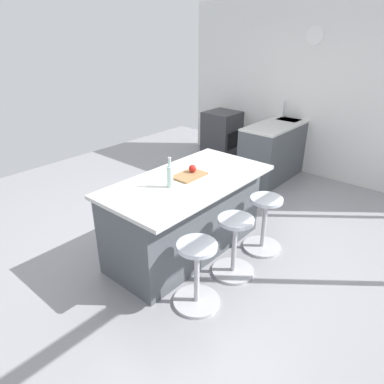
{
  "coord_description": "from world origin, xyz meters",
  "views": [
    {
      "loc": [
        2.86,
        2.32,
        2.34
      ],
      "look_at": [
        0.33,
        0.13,
        0.76
      ],
      "focal_mm": 32.77,
      "sensor_mm": 36.0,
      "label": 1
    }
  ],
  "objects_px": {
    "cutting_board": "(189,175)",
    "apple_red": "(192,168)",
    "oven_range": "(222,135)",
    "stool_middle": "(234,248)",
    "stool_near_camera": "(197,276)",
    "stool_by_window": "(264,225)",
    "kitchen_island": "(185,214)",
    "water_bottle": "(170,176)"
  },
  "relations": [
    {
      "from": "stool_middle",
      "to": "apple_red",
      "type": "bearing_deg",
      "value": -101.76
    },
    {
      "from": "stool_middle",
      "to": "apple_red",
      "type": "height_order",
      "value": "apple_red"
    },
    {
      "from": "kitchen_island",
      "to": "oven_range",
      "type": "bearing_deg",
      "value": -150.7
    },
    {
      "from": "stool_by_window",
      "to": "stool_near_camera",
      "type": "xyz_separation_m",
      "value": [
        1.18,
        0.0,
        0.0
      ]
    },
    {
      "from": "stool_middle",
      "to": "stool_near_camera",
      "type": "distance_m",
      "value": 0.59
    },
    {
      "from": "cutting_board",
      "to": "water_bottle",
      "type": "relative_size",
      "value": 1.15
    },
    {
      "from": "oven_range",
      "to": "stool_by_window",
      "type": "height_order",
      "value": "oven_range"
    },
    {
      "from": "kitchen_island",
      "to": "stool_middle",
      "type": "bearing_deg",
      "value": 90.0
    },
    {
      "from": "stool_by_window",
      "to": "water_bottle",
      "type": "distance_m",
      "value": 1.28
    },
    {
      "from": "oven_range",
      "to": "stool_by_window",
      "type": "relative_size",
      "value": 1.36
    },
    {
      "from": "stool_middle",
      "to": "cutting_board",
      "type": "relative_size",
      "value": 1.81
    },
    {
      "from": "stool_by_window",
      "to": "cutting_board",
      "type": "xyz_separation_m",
      "value": [
        0.53,
        -0.66,
        0.6
      ]
    },
    {
      "from": "stool_by_window",
      "to": "stool_near_camera",
      "type": "height_order",
      "value": "same"
    },
    {
      "from": "stool_by_window",
      "to": "cutting_board",
      "type": "distance_m",
      "value": 1.04
    },
    {
      "from": "oven_range",
      "to": "stool_by_window",
      "type": "distance_m",
      "value": 3.21
    },
    {
      "from": "cutting_board",
      "to": "apple_red",
      "type": "bearing_deg",
      "value": -164.84
    },
    {
      "from": "stool_by_window",
      "to": "apple_red",
      "type": "height_order",
      "value": "apple_red"
    },
    {
      "from": "oven_range",
      "to": "stool_middle",
      "type": "bearing_deg",
      "value": 38.43
    },
    {
      "from": "oven_range",
      "to": "water_bottle",
      "type": "distance_m",
      "value": 3.58
    },
    {
      "from": "apple_red",
      "to": "water_bottle",
      "type": "height_order",
      "value": "water_bottle"
    },
    {
      "from": "cutting_board",
      "to": "stool_by_window",
      "type": "bearing_deg",
      "value": 128.5
    },
    {
      "from": "stool_near_camera",
      "to": "stool_middle",
      "type": "bearing_deg",
      "value": 180.0
    },
    {
      "from": "cutting_board",
      "to": "apple_red",
      "type": "distance_m",
      "value": 0.1
    },
    {
      "from": "stool_middle",
      "to": "cutting_board",
      "type": "distance_m",
      "value": 0.89
    },
    {
      "from": "stool_near_camera",
      "to": "apple_red",
      "type": "bearing_deg",
      "value": -137.05
    },
    {
      "from": "kitchen_island",
      "to": "stool_by_window",
      "type": "bearing_deg",
      "value": 131.67
    },
    {
      "from": "kitchen_island",
      "to": "stool_by_window",
      "type": "height_order",
      "value": "kitchen_island"
    },
    {
      "from": "oven_range",
      "to": "apple_red",
      "type": "relative_size",
      "value": 10.62
    },
    {
      "from": "stool_by_window",
      "to": "stool_middle",
      "type": "distance_m",
      "value": 0.59
    },
    {
      "from": "apple_red",
      "to": "water_bottle",
      "type": "xyz_separation_m",
      "value": [
        0.41,
        0.06,
        0.06
      ]
    },
    {
      "from": "kitchen_island",
      "to": "cutting_board",
      "type": "height_order",
      "value": "cutting_board"
    },
    {
      "from": "kitchen_island",
      "to": "stool_near_camera",
      "type": "xyz_separation_m",
      "value": [
        0.59,
        0.66,
        -0.15
      ]
    },
    {
      "from": "oven_range",
      "to": "stool_by_window",
      "type": "bearing_deg",
      "value": 45.0
    },
    {
      "from": "oven_range",
      "to": "cutting_board",
      "type": "xyz_separation_m",
      "value": [
        2.8,
        1.61,
        0.46
      ]
    },
    {
      "from": "stool_middle",
      "to": "stool_near_camera",
      "type": "xyz_separation_m",
      "value": [
        0.59,
        0.0,
        0.0
      ]
    },
    {
      "from": "cutting_board",
      "to": "oven_range",
      "type": "bearing_deg",
      "value": -150.1
    },
    {
      "from": "oven_range",
      "to": "stool_middle",
      "type": "height_order",
      "value": "oven_range"
    },
    {
      "from": "kitchen_island",
      "to": "cutting_board",
      "type": "relative_size",
      "value": 5.22
    },
    {
      "from": "cutting_board",
      "to": "stool_middle",
      "type": "bearing_deg",
      "value": 84.41
    },
    {
      "from": "stool_near_camera",
      "to": "cutting_board",
      "type": "relative_size",
      "value": 1.81
    },
    {
      "from": "stool_middle",
      "to": "apple_red",
      "type": "distance_m",
      "value": 0.95
    },
    {
      "from": "oven_range",
      "to": "kitchen_island",
      "type": "relative_size",
      "value": 0.47
    }
  ]
}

